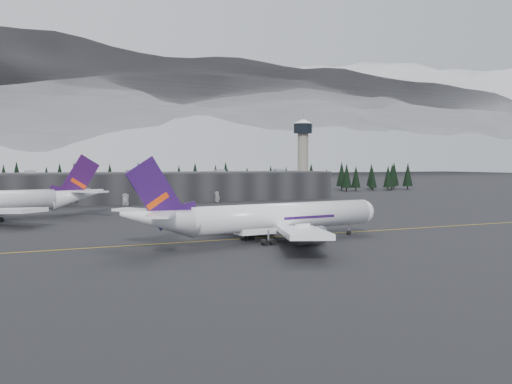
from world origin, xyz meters
name	(u,v)px	position (x,y,z in m)	size (l,w,h in m)	color
ground	(292,234)	(0.00, 0.00, 0.00)	(1400.00, 1400.00, 0.00)	black
taxiline	(296,235)	(0.00, -2.00, 0.01)	(400.00, 0.40, 0.02)	gold
terminal	(155,187)	(0.00, 125.00, 6.30)	(160.00, 30.00, 12.60)	black
control_tower	(303,149)	(75.00, 128.00, 23.41)	(10.00, 10.00, 37.70)	gray
treeline	(135,181)	(0.00, 162.00, 7.50)	(360.00, 20.00, 15.00)	black
mountain_ridge	(32,171)	(0.00, 1000.00, 0.00)	(4400.00, 900.00, 420.00)	white
jet_main	(263,218)	(-11.58, -8.64, 5.09)	(61.33, 56.36, 18.05)	white
gse_vehicle_a	(125,204)	(-17.16, 103.46, 0.67)	(2.23, 4.83, 1.34)	silver
gse_vehicle_b	(218,201)	(21.79, 106.05, 0.80)	(1.88, 4.67, 1.59)	silver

